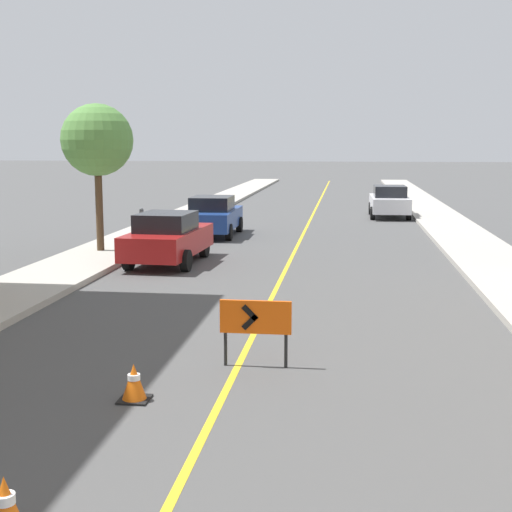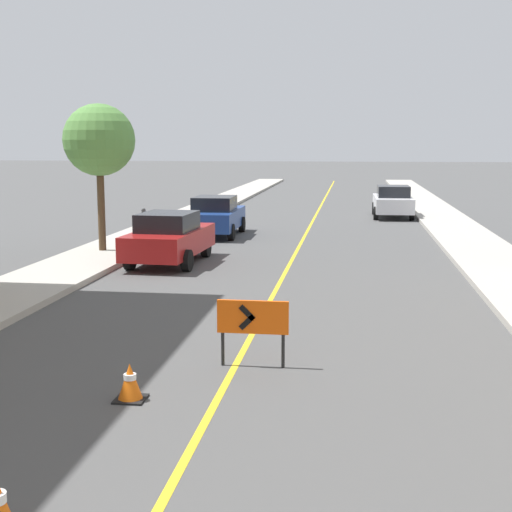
% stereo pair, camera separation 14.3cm
% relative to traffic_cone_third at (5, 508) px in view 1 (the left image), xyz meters
% --- Properties ---
extents(lane_stripe, '(0.12, 74.24, 0.01)m').
position_rel_traffic_cone_third_xyz_m(lane_stripe, '(1.36, 27.75, -0.30)').
color(lane_stripe, gold).
rests_on(lane_stripe, ground_plane).
extents(sidewalk_left, '(2.44, 74.24, 0.16)m').
position_rel_traffic_cone_third_xyz_m(sidewalk_left, '(-4.85, 27.75, -0.23)').
color(sidewalk_left, '#ADA89E').
rests_on(sidewalk_left, ground_plane).
extents(sidewalk_right, '(2.44, 74.24, 0.16)m').
position_rel_traffic_cone_third_xyz_m(sidewalk_right, '(7.56, 27.75, -0.23)').
color(sidewalk_right, '#ADA89E').
rests_on(sidewalk_right, ground_plane).
extents(traffic_cone_third, '(0.47, 0.47, 0.62)m').
position_rel_traffic_cone_third_xyz_m(traffic_cone_third, '(0.00, 0.00, 0.00)').
color(traffic_cone_third, black).
rests_on(traffic_cone_third, ground_plane).
extents(traffic_cone_fourth, '(0.44, 0.44, 0.55)m').
position_rel_traffic_cone_third_xyz_m(traffic_cone_fourth, '(0.12, 3.68, -0.04)').
color(traffic_cone_fourth, black).
rests_on(traffic_cone_fourth, ground_plane).
extents(arrow_barricade_primary, '(1.19, 0.08, 1.12)m').
position_rel_traffic_cone_third_xyz_m(arrow_barricade_primary, '(1.65, 5.46, 0.49)').
color(arrow_barricade_primary, '#EF560C').
rests_on(arrow_barricade_primary, ground_plane).
extents(parked_car_curb_near, '(2.03, 4.39, 1.59)m').
position_rel_traffic_cone_third_xyz_m(parked_car_curb_near, '(-2.32, 15.28, 0.49)').
color(parked_car_curb_near, maroon).
rests_on(parked_car_curb_near, ground_plane).
extents(parked_car_curb_mid, '(1.94, 4.32, 1.59)m').
position_rel_traffic_cone_third_xyz_m(parked_car_curb_mid, '(-2.19, 22.02, 0.49)').
color(parked_car_curb_mid, navy).
rests_on(parked_car_curb_mid, ground_plane).
extents(parked_car_curb_far, '(1.94, 4.33, 1.59)m').
position_rel_traffic_cone_third_xyz_m(parked_car_curb_far, '(5.21, 30.26, 0.49)').
color(parked_car_curb_far, silver).
rests_on(parked_car_curb_far, ground_plane).
extents(parking_meter_far_curb, '(0.12, 0.11, 1.29)m').
position_rel_traffic_cone_third_xyz_m(parking_meter_far_curb, '(-3.98, 18.14, 0.77)').
color(parking_meter_far_curb, '#4C4C51').
rests_on(parking_meter_far_curb, sidewalk_left).
extents(street_tree_left_near, '(2.34, 2.34, 4.78)m').
position_rel_traffic_cone_third_xyz_m(street_tree_left_near, '(-4.97, 16.67, 3.44)').
color(street_tree_left_near, '#4C3823').
rests_on(street_tree_left_near, sidewalk_left).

